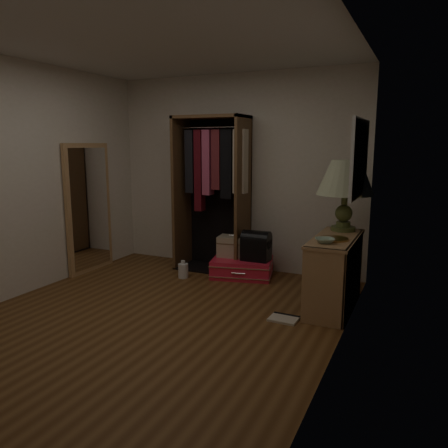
{
  "coord_description": "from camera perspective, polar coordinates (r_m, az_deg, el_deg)",
  "views": [
    {
      "loc": [
        2.34,
        -3.43,
        1.69
      ],
      "look_at": [
        0.3,
        0.95,
        0.8
      ],
      "focal_mm": 35.0,
      "sensor_mm": 36.0,
      "label": 1
    }
  ],
  "objects": [
    {
      "name": "white_jug",
      "position": [
        5.63,
        -5.35,
        -6.06
      ],
      "size": [
        0.16,
        0.16,
        0.23
      ],
      "rotation": [
        0.0,
        0.0,
        0.24
      ],
      "color": "silver",
      "rests_on": "ground"
    },
    {
      "name": "console_bookshelf",
      "position": [
        4.73,
        14.25,
        -5.87
      ],
      "size": [
        0.42,
        1.12,
        0.75
      ],
      "color": "#A1764E",
      "rests_on": "ground"
    },
    {
      "name": "black_bag",
      "position": [
        5.52,
        4.22,
        -2.76
      ],
      "size": [
        0.35,
        0.23,
        0.38
      ],
      "rotation": [
        0.0,
        0.0,
        0.01
      ],
      "color": "black",
      "rests_on": "pink_suitcase"
    },
    {
      "name": "train_case",
      "position": [
        5.71,
        1.26,
        -2.92
      ],
      "size": [
        0.43,
        0.33,
        0.29
      ],
      "rotation": [
        0.0,
        0.0,
        0.14
      ],
      "color": "tan",
      "rests_on": "pink_suitcase"
    },
    {
      "name": "table_lamp",
      "position": [
        4.91,
        15.58,
        5.64
      ],
      "size": [
        0.79,
        0.79,
        0.77
      ],
      "rotation": [
        0.0,
        0.0,
        0.37
      ],
      "color": "#495629",
      "rests_on": "console_bookshelf"
    },
    {
      "name": "floor_mirror",
      "position": [
        6.06,
        -17.25,
        1.99
      ],
      "size": [
        0.06,
        0.8,
        1.7
      ],
      "color": "tan",
      "rests_on": "ground"
    },
    {
      "name": "ceramic_bowl",
      "position": [
        4.31,
        13.03,
        -2.11
      ],
      "size": [
        0.25,
        0.25,
        0.05
      ],
      "primitive_type": "imported",
      "rotation": [
        0.0,
        0.0,
        0.41
      ],
      "color": "#9AB8A1",
      "rests_on": "console_bookshelf"
    },
    {
      "name": "ground",
      "position": [
        4.48,
        -8.81,
        -11.84
      ],
      "size": [
        4.0,
        4.0,
        0.0
      ],
      "primitive_type": "plane",
      "color": "brown",
      "rests_on": "ground"
    },
    {
      "name": "open_wardrobe",
      "position": [
        5.82,
        -1.26,
        5.77
      ],
      "size": [
        0.98,
        0.5,
        2.05
      ],
      "color": "brown",
      "rests_on": "ground"
    },
    {
      "name": "floor_book",
      "position": [
        4.4,
        7.88,
        -12.1
      ],
      "size": [
        0.28,
        0.23,
        0.03
      ],
      "rotation": [
        0.0,
        0.0,
        -0.04
      ],
      "color": "beige",
      "rests_on": "ground"
    },
    {
      "name": "room_walls",
      "position": [
        4.15,
        -8.18,
        7.71
      ],
      "size": [
        3.52,
        4.02,
        2.6
      ],
      "color": "beige",
      "rests_on": "ground"
    },
    {
      "name": "brass_tray",
      "position": [
        4.48,
        14.14,
        -1.88
      ],
      "size": [
        0.33,
        0.33,
        0.02
      ],
      "rotation": [
        0.0,
        0.0,
        -0.14
      ],
      "color": "#A1793D",
      "rests_on": "console_bookshelf"
    },
    {
      "name": "pink_suitcase",
      "position": [
        5.67,
        2.37,
        -5.68
      ],
      "size": [
        0.88,
        0.72,
        0.24
      ],
      "rotation": [
        0.0,
        0.0,
        0.23
      ],
      "color": "red",
      "rests_on": "ground"
    }
  ]
}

